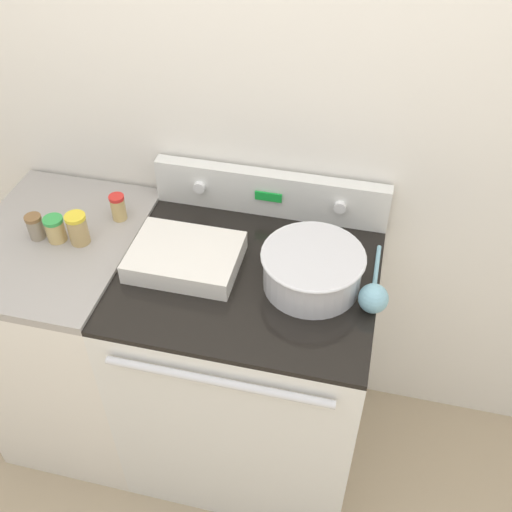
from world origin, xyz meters
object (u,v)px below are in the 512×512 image
object	(u,v)px
mixing_bowl	(312,267)
spice_jar_green_cap	(55,229)
spice_jar_red_cap	(118,207)
ladle	(373,297)
spice_jar_brown_cap	(35,227)
spice_jar_yellow_cap	(78,229)
casserole_dish	(185,256)

from	to	relation	value
mixing_bowl	spice_jar_green_cap	distance (m)	0.82
mixing_bowl	spice_jar_red_cap	xyz separation A→B (m)	(-0.67, 0.15, -0.01)
mixing_bowl	spice_jar_green_cap	bearing A→B (deg)	179.84
mixing_bowl	spice_jar_green_cap	world-z (taller)	mixing_bowl
ladle	spice_jar_green_cap	size ratio (longest dim) A/B	3.64
ladle	spice_jar_green_cap	bearing A→B (deg)	177.12
spice_jar_brown_cap	spice_jar_green_cap	bearing A→B (deg)	3.14
spice_jar_red_cap	spice_jar_yellow_cap	world-z (taller)	spice_jar_yellow_cap
casserole_dish	spice_jar_green_cap	xyz separation A→B (m)	(-0.43, 0.01, 0.02)
spice_jar_brown_cap	casserole_dish	bearing A→B (deg)	-0.36
casserole_dish	spice_jar_green_cap	world-z (taller)	spice_jar_green_cap
ladle	spice_jar_brown_cap	distance (m)	1.08
spice_jar_red_cap	spice_jar_yellow_cap	size ratio (longest dim) A/B	0.86
spice_jar_green_cap	ladle	bearing A→B (deg)	-2.88
spice_jar_green_cap	casserole_dish	bearing A→B (deg)	-0.91
mixing_bowl	ladle	xyz separation A→B (m)	(0.18, -0.05, -0.03)
ladle	mixing_bowl	bearing A→B (deg)	165.31
spice_jar_yellow_cap	spice_jar_brown_cap	xyz separation A→B (m)	(-0.14, -0.01, -0.01)
spice_jar_red_cap	spice_jar_brown_cap	size ratio (longest dim) A/B	1.08
spice_jar_yellow_cap	ladle	bearing A→B (deg)	-3.53
casserole_dish	spice_jar_yellow_cap	xyz separation A→B (m)	(-0.36, 0.01, 0.03)
spice_jar_yellow_cap	spice_jar_green_cap	distance (m)	0.08
ladle	spice_jar_brown_cap	world-z (taller)	spice_jar_brown_cap
casserole_dish	ladle	world-z (taller)	ladle
spice_jar_yellow_cap	spice_jar_brown_cap	size ratio (longest dim) A/B	1.25
spice_jar_brown_cap	mixing_bowl	bearing A→B (deg)	0.09
mixing_bowl	casserole_dish	bearing A→B (deg)	-179.33
casserole_dish	ladle	size ratio (longest dim) A/B	1.07
ladle	spice_jar_green_cap	world-z (taller)	spice_jar_green_cap
mixing_bowl	spice_jar_yellow_cap	xyz separation A→B (m)	(-0.75, 0.01, -0.00)
mixing_bowl	ladle	world-z (taller)	mixing_bowl
spice_jar_red_cap	spice_jar_yellow_cap	distance (m)	0.16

